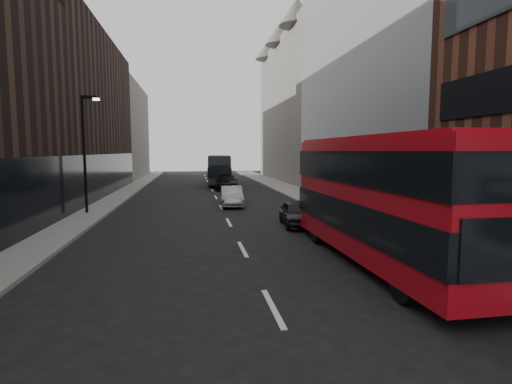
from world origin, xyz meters
name	(u,v)px	position (x,y,z in m)	size (l,w,h in m)	color
ground	(293,347)	(0.00, 0.00, 0.00)	(140.00, 140.00, 0.00)	black
sidewalk_right	(306,196)	(7.50, 25.00, 0.07)	(3.00, 80.00, 0.15)	slate
sidewalk_left	(114,200)	(-8.00, 25.00, 0.07)	(2.00, 80.00, 0.15)	slate
building_modern_block	(375,69)	(11.47, 21.00, 9.90)	(5.03, 22.00, 20.00)	#999FA3
building_victorian	(294,106)	(11.38, 44.00, 9.66)	(6.50, 24.00, 21.00)	slate
building_left_mid	(80,115)	(-11.50, 30.00, 7.00)	(5.00, 24.00, 14.00)	black
building_left_far	(123,132)	(-11.50, 52.00, 6.50)	(5.00, 20.00, 13.00)	slate
street_lamp	(85,146)	(-8.22, 18.00, 4.18)	(1.06, 0.22, 7.00)	black
red_bus	(381,194)	(4.35, 5.20, 2.41)	(2.72, 10.83, 4.35)	#A70A14
grey_bus	(219,169)	(1.14, 38.39, 1.81)	(3.11, 10.57, 3.38)	black
car_a	(297,213)	(3.42, 12.57, 0.65)	(1.55, 3.84, 1.31)	black
car_b	(232,196)	(0.80, 20.49, 0.69)	(1.47, 4.20, 1.39)	#989AA1
car_c	(227,182)	(1.49, 32.76, 0.75)	(2.11, 5.19, 1.51)	black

